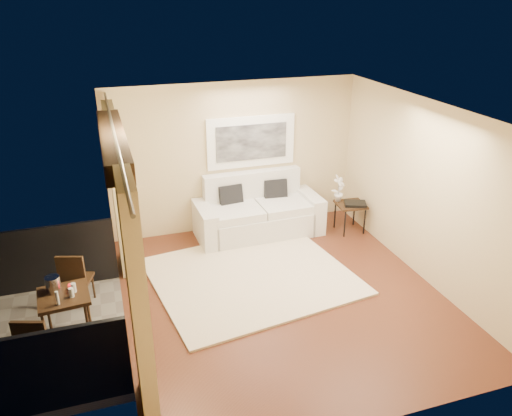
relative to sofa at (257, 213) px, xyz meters
name	(u,v)px	position (x,y,z in m)	size (l,w,h in m)	color
floor	(282,295)	(-0.29, -2.10, -0.38)	(5.00, 5.00, 0.00)	#5B2C1B
room_shell	(113,142)	(-2.42, -2.10, 2.14)	(5.00, 6.40, 5.00)	white
balcony	(39,329)	(-3.60, -2.10, -0.21)	(1.81, 2.60, 1.17)	#605B56
curtains	(126,234)	(-2.40, -2.10, 0.95)	(0.16, 4.80, 2.64)	tan
artwork	(251,142)	(0.00, 0.36, 1.24)	(1.62, 0.07, 0.92)	white
rug	(252,276)	(-0.57, -1.48, -0.36)	(2.92, 2.54, 0.04)	beige
sofa	(257,213)	(0.00, 0.00, 0.00)	(2.28, 1.03, 1.08)	silver
side_table	(351,207)	(1.64, -0.47, 0.10)	(0.54, 0.54, 0.54)	#321E10
tray	(355,204)	(1.68, -0.55, 0.19)	(0.38, 0.28, 0.05)	black
orchid	(339,188)	(1.46, -0.30, 0.41)	(0.27, 0.18, 0.51)	white
bistro_table	(64,300)	(-3.23, -2.25, 0.24)	(0.65, 0.65, 0.70)	#321E10
balcony_chair_far	(75,277)	(-3.13, -1.50, 0.11)	(0.47, 0.47, 0.86)	#321E10
balcony_chair_near	(30,354)	(-3.57, -3.02, 0.11)	(0.47, 0.47, 0.87)	#321E10
ice_bucket	(53,284)	(-3.33, -2.13, 0.42)	(0.18, 0.18, 0.20)	silver
candle	(71,287)	(-3.14, -2.15, 0.36)	(0.06, 0.06, 0.07)	red
vase	(57,298)	(-3.27, -2.45, 0.41)	(0.04, 0.04, 0.18)	white
glass_a	(71,292)	(-3.12, -2.33, 0.38)	(0.06, 0.06, 0.12)	white
glass_b	(74,288)	(-3.10, -2.23, 0.38)	(0.06, 0.06, 0.12)	silver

